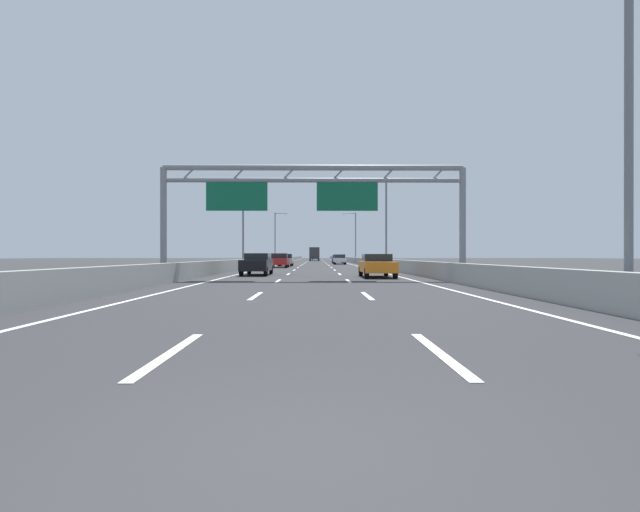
{
  "coord_description": "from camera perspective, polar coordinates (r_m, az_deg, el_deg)",
  "views": [
    {
      "loc": [
        0.15,
        -2.87,
        1.31
      ],
      "look_at": [
        0.86,
        83.82,
        1.2
      ],
      "focal_mm": 26.77,
      "sensor_mm": 36.0,
      "label": 1
    }
  ],
  "objects": [
    {
      "name": "lane_dash_left_17",
      "position": [
        159.39,
        -1.17,
        -0.39
      ],
      "size": [
        0.16,
        3.0,
        0.01
      ],
      "primitive_type": "cube",
      "color": "white",
      "rests_on": "ground_plane"
    },
    {
      "name": "lane_dash_right_10",
      "position": [
        96.39,
        0.51,
        -0.7
      ],
      "size": [
        0.16,
        3.0,
        0.01
      ],
      "primitive_type": "cube",
      "color": "white",
      "rests_on": "ground_plane"
    },
    {
      "name": "barrier_right",
      "position": [
        113.07,
        2.95,
        -0.35
      ],
      "size": [
        0.45,
        220.0,
        0.95
      ],
      "color": "#9E9E99",
      "rests_on": "ground_plane"
    },
    {
      "name": "lane_dash_right_13",
      "position": [
        123.39,
        0.3,
        -0.53
      ],
      "size": [
        0.16,
        3.0,
        0.01
      ],
      "primitive_type": "cube",
      "color": "white",
      "rests_on": "ground_plane"
    },
    {
      "name": "box_truck",
      "position": [
        115.19,
        -0.67,
        0.28
      ],
      "size": [
        2.38,
        8.87,
        3.22
      ],
      "color": "silver",
      "rests_on": "ground_plane"
    },
    {
      "name": "orange_car",
      "position": [
        28.89,
        6.82,
        -1.08
      ],
      "size": [
        1.84,
        4.62,
        1.4
      ],
      "color": "orange",
      "rests_on": "ground_plane"
    },
    {
      "name": "blue_car",
      "position": [
        79.51,
        2.13,
        -0.33
      ],
      "size": [
        1.84,
        4.21,
        1.44
      ],
      "color": "#2347AD",
      "rests_on": "ground_plane"
    },
    {
      "name": "red_car",
      "position": [
        51.5,
        -4.85,
        -0.52
      ],
      "size": [
        1.87,
        4.49,
        1.53
      ],
      "color": "red",
      "rests_on": "ground_plane"
    },
    {
      "name": "lane_dash_left_12",
      "position": [
        114.39,
        -1.45,
        -0.58
      ],
      "size": [
        0.16,
        3.0,
        0.01
      ],
      "primitive_type": "cube",
      "color": "white",
      "rests_on": "ground_plane"
    },
    {
      "name": "green_car",
      "position": [
        132.27,
        -0.57,
        -0.19
      ],
      "size": [
        1.87,
        4.17,
        1.36
      ],
      "color": "#1E7A38",
      "rests_on": "ground_plane"
    },
    {
      "name": "lane_dash_left_10",
      "position": [
        96.4,
        -1.63,
        -0.7
      ],
      "size": [
        0.16,
        3.0,
        0.01
      ],
      "primitive_type": "cube",
      "color": "white",
      "rests_on": "ground_plane"
    },
    {
      "name": "lane_dash_left_3",
      "position": [
        33.45,
        -3.81,
        -2.17
      ],
      "size": [
        0.16,
        3.0,
        0.01
      ],
      "primitive_type": "cube",
      "color": "white",
      "rests_on": "ground_plane"
    },
    {
      "name": "sign_gantry",
      "position": [
        26.75,
        -1.37,
        7.64
      ],
      "size": [
        17.02,
        0.36,
        6.36
      ],
      "color": "gray",
      "rests_on": "ground_plane"
    },
    {
      "name": "lane_dash_left_5",
      "position": [
        51.42,
        -2.64,
        -1.38
      ],
      "size": [
        0.16,
        3.0,
        0.01
      ],
      "primitive_type": "cube",
      "color": "white",
      "rests_on": "ground_plane"
    },
    {
      "name": "lane_dash_left_6",
      "position": [
        60.41,
        -2.32,
        -1.17
      ],
      "size": [
        0.16,
        3.0,
        0.01
      ],
      "primitive_type": "cube",
      "color": "white",
      "rests_on": "ground_plane"
    },
    {
      "name": "edge_line_right",
      "position": [
        91.02,
        2.74,
        -0.75
      ],
      "size": [
        0.16,
        176.0,
        0.01
      ],
      "primitive_type": "cube",
      "color": "white",
      "rests_on": "ground_plane"
    },
    {
      "name": "lane_dash_left_0",
      "position": [
        6.79,
        -17.48,
        -11.04
      ],
      "size": [
        0.16,
        3.0,
        0.01
      ],
      "primitive_type": "cube",
      "color": "white",
      "rests_on": "ground_plane"
    },
    {
      "name": "lane_dash_left_1",
      "position": [
        15.55,
        -7.69,
        -4.75
      ],
      "size": [
        0.16,
        3.0,
        0.01
      ],
      "primitive_type": "cube",
      "color": "white",
      "rests_on": "ground_plane"
    },
    {
      "name": "lane_dash_left_8",
      "position": [
        78.4,
        -1.89,
        -0.88
      ],
      "size": [
        0.16,
        3.0,
        0.01
      ],
      "primitive_type": "cube",
      "color": "white",
      "rests_on": "ground_plane"
    },
    {
      "name": "lane_dash_left_15",
      "position": [
        141.39,
        -1.26,
        -0.45
      ],
      "size": [
        0.16,
        3.0,
        0.01
      ],
      "primitive_type": "cube",
      "color": "white",
      "rests_on": "ground_plane"
    },
    {
      "name": "lane_dash_left_16",
      "position": [
        150.39,
        -1.21,
        -0.42
      ],
      "size": [
        0.16,
        3.0,
        0.01
      ],
      "primitive_type": "cube",
      "color": "white",
      "rests_on": "ground_plane"
    },
    {
      "name": "streetlamp_left_far",
      "position": [
        91.41,
        -5.25,
        2.64
      ],
      "size": [
        2.58,
        0.28,
        9.5
      ],
      "color": "slate",
      "rests_on": "ground_plane"
    },
    {
      "name": "lane_dash_left_13",
      "position": [
        123.39,
        -1.37,
        -0.53
      ],
      "size": [
        0.16,
        3.0,
        0.01
      ],
      "primitive_type": "cube",
      "color": "white",
      "rests_on": "ground_plane"
    },
    {
      "name": "lane_dash_right_6",
      "position": [
        60.4,
        1.1,
        -1.17
      ],
      "size": [
        0.16,
        3.0,
        0.01
      ],
      "primitive_type": "cube",
      "color": "white",
      "rests_on": "ground_plane"
    },
    {
      "name": "lane_dash_left_14",
      "position": [
        132.39,
        -1.31,
        -0.49
      ],
      "size": [
        0.16,
        3.0,
        0.01
      ],
      "primitive_type": "cube",
      "color": "white",
      "rests_on": "ground_plane"
    },
    {
      "name": "lane_dash_left_2",
      "position": [
        24.48,
        -5.04,
        -2.99
      ],
      "size": [
        0.16,
        3.0,
        0.01
      ],
      "primitive_type": "cube",
      "color": "white",
      "rests_on": "ground_plane"
    },
    {
      "name": "lane_dash_right_4",
      "position": [
        42.42,
        1.76,
        -1.69
      ],
      "size": [
        0.16,
        3.0,
        0.01
      ],
      "primitive_type": "cube",
      "color": "white",
      "rests_on": "ground_plane"
    },
    {
      "name": "lane_dash_right_11",
      "position": [
        105.39,
        0.43,
        -0.64
      ],
      "size": [
        0.16,
        3.0,
        0.01
      ],
      "primitive_type": "cube",
      "color": "white",
      "rests_on": "ground_plane"
    },
    {
      "name": "lane_dash_right_0",
      "position": [
        6.71,
        14.07,
        -11.17
      ],
      "size": [
        0.16,
        3.0,
        0.01
      ],
      "primitive_type": "cube",
      "color": "white",
      "rests_on": "ground_plane"
    },
    {
      "name": "lane_dash_right_8",
      "position": [
        78.4,
        0.74,
        -0.88
      ],
      "size": [
        0.16,
        3.0,
        0.01
      ],
      "primitive_type": "cube",
      "color": "white",
      "rests_on": "ground_plane"
    },
    {
      "name": "streetlamp_right_near",
      "position": [
        14.18,
        32.16,
        16.8
      ],
      "size": [
        2.58,
        0.28,
        9.5
      ],
      "color": "slate",
      "rests_on": "ground_plane"
    },
    {
      "name": "lane_dash_right_2",
      "position": [
        24.46,
        3.41,
        -2.99
      ],
      "size": [
        0.16,
        3.0,
        0.01
      ],
      "primitive_type": "cube",
      "color": "white",
      "rests_on": "ground_plane"
    },
    {
      "name": "lane_dash_left_4",
      "position": [
        42.43,
        -3.1,
        -1.69
      ],
      "size": [
        0.16,
        3.0,
        0.01
      ],
      "primitive_type": "cube",
      "color": "white",
      "rests_on": "ground_plane"
    },
    {
      "name": "lane_dash_right_12",
      "position": [
        114.39,
        0.36,
        -0.58
      ],
      "size": [
        0.16,
        3.0,
        0.01
      ],
      "primitive_type": "cube",
      "color": "white",
      "rests_on": "ground_plane"
    },
    {
      "name": "lane_dash_right_9",
      "position": [
        87.39,
        0.61,
        -0.78
      ],
      "size": [
        0.16,
        3.0,
        0.01
      ],
      "primitive_type": "cube",
      "color": "white",
      "rests_on": "ground_plane"
    },
    {
      "name": "lane_dash_right_16",
      "position": [
        150.38,
        0.16,
        -0.42
      ],
      "size": [
        0.16,
        3.0,
        0.01
      ],
      "primitive_type": "cube",
      "color": "white",
      "rests_on": "ground_plane"
    },
    {
      "name": "lane_dash_right_7",
      "position": [
        69.4,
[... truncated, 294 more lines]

